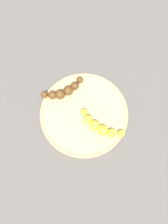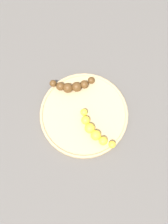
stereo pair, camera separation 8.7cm
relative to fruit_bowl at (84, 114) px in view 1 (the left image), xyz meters
name	(u,v)px [view 1 (the left image)]	position (x,y,z in m)	size (l,w,h in m)	color
ground_plane	(84,115)	(0.00, 0.00, -0.01)	(2.40, 2.40, 0.00)	#56514C
fruit_bowl	(84,114)	(0.00, 0.00, 0.00)	(0.29, 0.29, 0.02)	tan
banana_overripe	(64,91)	(-0.02, -0.10, 0.02)	(0.13, 0.08, 0.03)	#593819
banana_yellow	(100,126)	(0.01, 0.07, 0.02)	(0.06, 0.16, 0.03)	yellow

